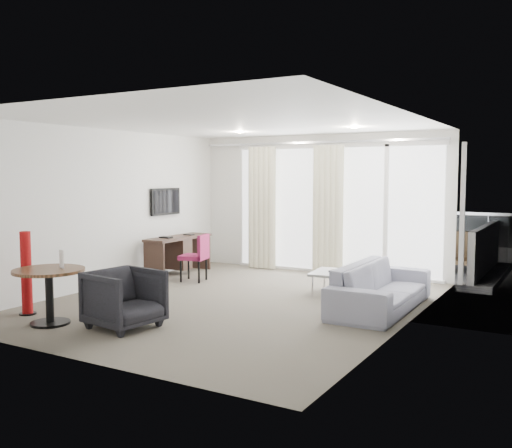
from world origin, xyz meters
The scene contains 28 objects.
floor centered at (0.00, 0.00, 0.00)m, with size 5.00×6.00×0.00m, color #5C5649.
ceiling centered at (0.00, 0.00, 2.60)m, with size 5.00×6.00×0.00m, color white.
wall_left centered at (-2.50, 0.00, 1.30)m, with size 0.00×6.00×2.60m, color silver.
wall_right centered at (2.50, 0.00, 1.30)m, with size 0.00×6.00×2.60m, color silver.
wall_front centered at (0.00, -3.00, 1.30)m, with size 5.00×0.00×2.60m, color silver.
window_panel centered at (0.30, 2.98, 1.20)m, with size 4.00×0.02×2.38m, color white, non-canonical shape.
window_frame centered at (0.30, 2.97, 1.20)m, with size 4.10×0.06×2.44m, color white, non-canonical shape.
curtain_left centered at (-1.15, 2.82, 1.20)m, with size 0.60×0.20×2.38m, color beige, non-canonical shape.
curtain_right centered at (0.25, 2.82, 1.20)m, with size 0.60×0.20×2.38m, color beige, non-canonical shape.
curtain_track centered at (0.00, 2.82, 2.45)m, with size 4.80×0.04×0.04m, color #B2B2B7, non-canonical shape.
downlight_a centered at (-0.90, 1.60, 2.59)m, with size 0.12×0.12×0.02m, color #FFE0B2.
downlight_b centered at (1.20, 1.60, 2.59)m, with size 0.12×0.12×0.02m, color #FFE0B2.
desk centered at (-2.18, 1.48, 0.35)m, with size 0.47×1.50×0.70m, color #36231B, non-canonical shape.
tv centered at (-2.46, 1.45, 1.35)m, with size 0.05×0.80×0.50m, color black, non-canonical shape.
desk_chair centered at (-1.51, 1.03, 0.41)m, with size 0.45×0.42×0.82m, color maroon, non-canonical shape.
round_table centered at (-1.35, -2.19, 0.35)m, with size 0.87×0.87×0.69m, color #452B18, non-canonical shape.
menu_card centered at (-1.27, -2.05, 0.72)m, with size 0.12×0.02×0.23m, color white, non-canonical shape.
red_lamp centered at (-2.01, -2.00, 0.55)m, with size 0.22×0.22×1.11m, color maroon.
tub_armchair centered at (-0.42, -1.85, 0.36)m, with size 0.76×0.78×0.71m, color black.
coffee_table centered at (1.08, 1.29, 0.17)m, with size 0.77×0.77×0.35m, color gray, non-canonical shape.
remote centered at (0.98, 1.29, 0.36)m, with size 0.05×0.17×0.02m, color black, non-canonical shape.
magazine centered at (1.16, 1.38, 0.36)m, with size 0.20×0.26×0.01m, color gray, non-canonical shape.
sofa centered at (1.97, 0.62, 0.32)m, with size 2.18×0.85×0.64m, color gray.
terrace_slab centered at (0.30, 4.50, -0.06)m, with size 5.60×3.00×0.12m, color #4D4D50.
rattan_chair_a centered at (1.14, 4.87, 0.36)m, with size 0.50×0.50×0.73m, color #473420, non-canonical shape.
rattan_chair_b centered at (2.33, 4.23, 0.38)m, with size 0.52×0.52×0.76m, color #473420, non-canonical shape.
rattan_table centered at (1.12, 3.83, 0.23)m, with size 0.46×0.46×0.46m, color #473420, non-canonical shape.
balustrade centered at (0.30, 5.95, 0.50)m, with size 5.50×0.06×1.05m, color #B2B2B7, non-canonical shape.
Camera 1 is at (4.36, -6.93, 1.86)m, focal length 40.00 mm.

